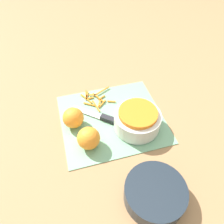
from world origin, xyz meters
The scene contains 8 objects.
ground_plane centered at (0.00, 0.00, 0.00)m, with size 4.00×4.00×0.00m, color #9E754C.
cutting_board centered at (0.00, 0.00, 0.00)m, with size 0.36×0.33×0.01m.
bowl_speckled centered at (-0.07, 0.06, 0.04)m, with size 0.16×0.16×0.07m.
bowl_dark centered at (-0.03, 0.30, 0.03)m, with size 0.16×0.16×0.05m.
knife centered at (0.01, 0.01, 0.01)m, with size 0.18×0.16×0.02m.
orange_left centered at (0.14, -0.01, 0.04)m, with size 0.07×0.07×0.07m.
orange_right centered at (0.10, 0.09, 0.04)m, with size 0.07×0.07×0.07m.
peel_pile centered at (0.04, -0.11, 0.01)m, with size 0.12×0.13×0.01m.
Camera 1 is at (0.14, 0.50, 0.60)m, focal length 35.00 mm.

